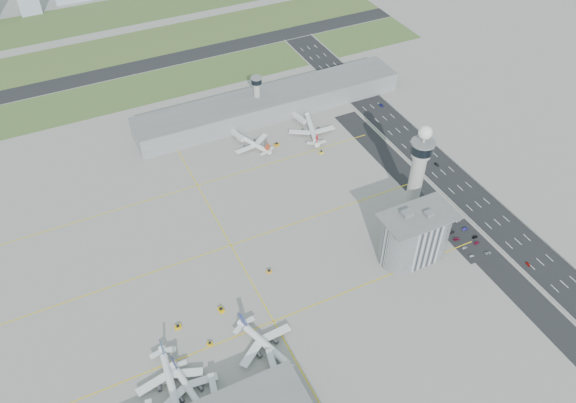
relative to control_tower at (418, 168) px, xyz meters
name	(u,v)px	position (x,y,z in m)	size (l,w,h in m)	color
ground	(314,257)	(-72.00, -8.00, -35.04)	(1000.00, 1000.00, 0.00)	#99968E
grass_strip_0	(167,83)	(-92.00, 217.00, -35.00)	(480.00, 50.00, 0.08)	#4A652F
grass_strip_1	(143,45)	(-92.00, 292.00, -35.00)	(480.00, 60.00, 0.08)	#455629
grass_strip_2	(122,12)	(-92.00, 372.00, -35.00)	(480.00, 70.00, 0.08)	#4B602D
runway	(154,63)	(-92.00, 254.00, -34.98)	(480.00, 22.00, 0.10)	black
highway	(472,199)	(43.00, -8.00, -34.99)	(28.00, 500.00, 0.10)	black
barrier_left	(455,205)	(29.00, -8.00, -34.44)	(0.60, 500.00, 1.20)	#9E9E99
barrier_right	(489,192)	(57.00, -8.00, -34.44)	(0.60, 500.00, 1.20)	#9E9E99
landside_road	(450,220)	(18.00, -18.00, -35.00)	(18.00, 260.00, 0.08)	black
parking_lot	(460,234)	(16.00, -30.00, -34.99)	(20.00, 44.00, 0.10)	black
taxiway_line_h_0	(274,321)	(-112.00, -38.00, -35.04)	(260.00, 0.60, 0.01)	yellow
taxiway_line_h_1	(231,245)	(-112.00, 22.00, -35.04)	(260.00, 0.60, 0.01)	yellow
taxiway_line_h_2	(197,186)	(-112.00, 82.00, -35.04)	(260.00, 0.60, 0.01)	yellow
taxiway_line_v	(231,245)	(-112.00, 22.00, -35.04)	(0.60, 260.00, 0.01)	yellow
control_tower	(418,168)	(0.00, 0.00, 0.00)	(14.00, 14.00, 64.50)	#ADAAA5
secondary_tower	(257,93)	(-42.00, 142.00, -16.24)	(8.60, 8.60, 31.90)	#ADAAA5
admin_building	(415,235)	(-20.01, -30.00, -19.74)	(42.00, 24.00, 33.50)	#B2B2B7
terminal_pier	(270,103)	(-32.00, 140.00, -27.14)	(210.00, 32.00, 15.80)	gray
airplane_near_a	(169,378)	(-170.71, -48.97, -29.71)	(38.11, 32.39, 10.67)	white
airplane_near_b	(189,388)	(-163.89, -57.87, -30.17)	(34.80, 29.58, 9.75)	white
airplane_near_c	(266,342)	(-122.14, -50.96, -29.60)	(38.84, 33.02, 10.88)	white
airplane_far_a	(252,140)	(-62.44, 106.19, -29.96)	(36.29, 30.85, 10.16)	white
airplane_far_b	(312,126)	(-16.12, 101.86, -29.30)	(41.01, 34.86, 11.48)	white
jet_bridge_near_1	(216,403)	(-155.00, -69.00, -32.19)	(14.00, 3.00, 5.70)	silver
jet_bridge_near_2	(276,377)	(-125.00, -69.00, -32.19)	(14.00, 3.00, 5.70)	silver
jet_bridge_far_0	(233,132)	(-70.00, 124.00, -32.19)	(14.00, 3.00, 5.70)	silver
jet_bridge_far_1	(294,116)	(-20.00, 124.00, -32.19)	(14.00, 3.00, 5.70)	silver
tug_0	(178,327)	(-157.95, -20.16, -34.06)	(2.33, 3.39, 1.97)	#E3AA08
tug_1	(221,310)	(-134.15, -19.77, -34.01)	(2.45, 3.56, 2.07)	#F5B000
tug_2	(210,343)	(-146.58, -36.60, -34.24)	(1.88, 2.74, 1.59)	#D99F0A
tug_3	(269,271)	(-100.28, -6.81, -34.16)	(2.09, 3.03, 1.76)	orange
tug_4	(277,144)	(-46.15, 98.80, -33.99)	(2.49, 3.63, 2.11)	orange
tug_5	(321,152)	(-21.49, 76.95, -34.12)	(2.18, 3.18, 1.85)	gold
car_lot_0	(472,256)	(10.30, -47.37, -34.50)	(1.28, 3.19, 1.09)	silver
car_lot_1	(465,248)	(10.75, -40.46, -34.49)	(1.17, 3.36, 1.11)	gray
car_lot_2	(456,239)	(10.89, -32.66, -34.48)	(1.85, 4.02, 1.12)	maroon
car_lot_3	(452,232)	(12.05, -26.78, -34.49)	(1.54, 3.80, 1.10)	#242326
car_lot_4	(445,227)	(10.90, -21.52, -34.42)	(1.46, 3.62, 1.23)	navy
car_lot_5	(438,220)	(11.12, -14.49, -34.48)	(1.19, 3.40, 1.12)	#BCBDBF
car_lot_6	(488,253)	(20.25, -49.64, -34.48)	(1.87, 4.06, 1.13)	#9CA5AD
car_lot_7	(477,243)	(19.82, -40.31, -34.49)	(1.54, 3.80, 1.10)	maroon
car_lot_8	(475,237)	(21.98, -36.11, -34.42)	(1.46, 3.63, 1.24)	black
car_lot_9	(465,229)	(20.97, -28.15, -34.40)	(1.36, 3.89, 1.28)	navy
car_lot_10	(458,220)	(21.68, -20.37, -34.49)	(1.83, 3.98, 1.10)	silver
car_lot_11	(451,216)	(20.14, -15.36, -34.44)	(1.68, 4.13, 1.20)	gray
car_hw_0	(528,264)	(35.10, -66.45, -34.48)	(1.33, 3.31, 1.13)	#AF0B08
car_hw_1	(437,164)	(43.70, 30.11, -34.40)	(1.35, 3.87, 1.28)	black
car_hw_2	(381,105)	(50.03, 109.65, -34.43)	(2.02, 4.38, 1.22)	navy
car_hw_4	(327,73)	(35.46, 171.92, -34.40)	(1.52, 3.78, 1.29)	#B0B0B0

